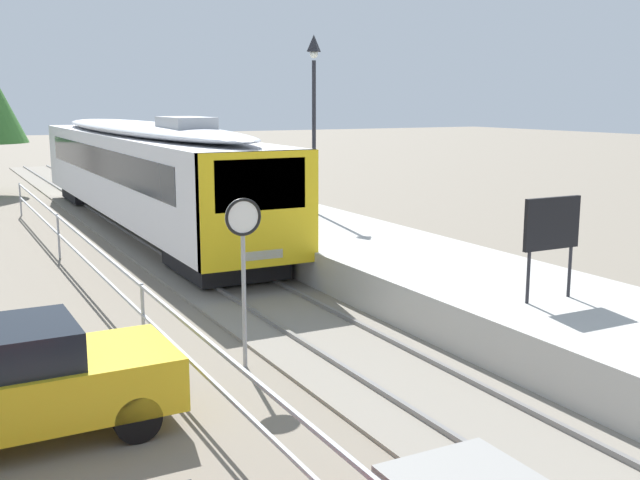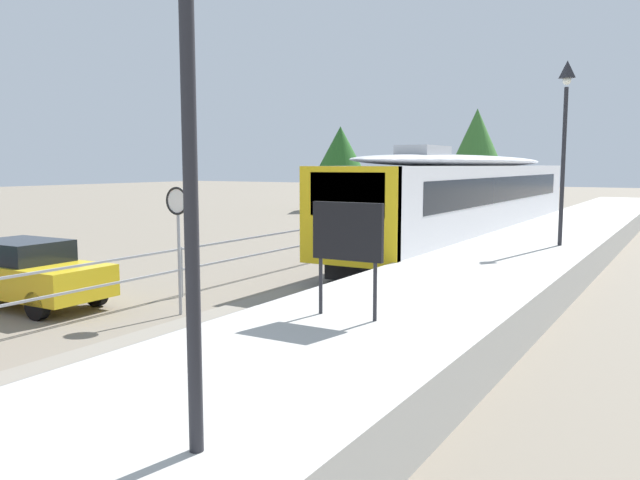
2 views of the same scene
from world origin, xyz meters
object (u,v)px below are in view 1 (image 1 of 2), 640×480
(speed_limit_sign, at_px, (243,240))
(parked_hatchback_yellow, at_px, (12,382))
(platform_lamp_mid_platform, at_px, (314,90))
(platform_notice_board, at_px, (552,227))
(commuter_train, at_px, (141,166))

(speed_limit_sign, bearing_deg, parked_hatchback_yellow, -162.71)
(platform_lamp_mid_platform, relative_size, speed_limit_sign, 1.91)
(platform_lamp_mid_platform, height_order, platform_notice_board, platform_lamp_mid_platform)
(platform_notice_board, xyz_separation_m, parked_hatchback_yellow, (-8.67, 0.47, -1.40))
(speed_limit_sign, distance_m, parked_hatchback_yellow, 4.05)
(platform_lamp_mid_platform, height_order, parked_hatchback_yellow, platform_lamp_mid_platform)
(platform_notice_board, relative_size, speed_limit_sign, 0.64)
(platform_lamp_mid_platform, bearing_deg, speed_limit_sign, -122.92)
(platform_notice_board, bearing_deg, speed_limit_sign, 162.30)
(platform_lamp_mid_platform, distance_m, platform_notice_board, 11.46)
(commuter_train, xyz_separation_m, platform_notice_board, (3.01, -15.73, 0.04))
(platform_notice_board, distance_m, parked_hatchback_yellow, 8.79)
(commuter_train, relative_size, speed_limit_sign, 7.33)
(parked_hatchback_yellow, bearing_deg, commuter_train, 69.67)
(commuter_train, xyz_separation_m, speed_limit_sign, (-2.01, -14.13, -0.02))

